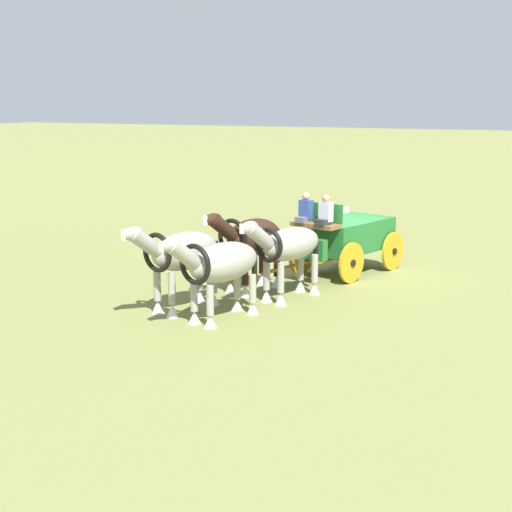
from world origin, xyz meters
The scene contains 7 objects.
ground_plane centered at (0.00, 0.00, 0.00)m, with size 220.00×220.00×0.00m, color olive.
show_wagon centered at (0.17, -0.05, 1.13)m, with size 5.82×2.71×2.57m.
draft_horse_rear_near centered at (3.82, -0.35, 1.40)m, with size 3.06×1.38×2.27m.
draft_horse_rear_off centered at (3.47, -1.60, 1.45)m, with size 2.92×1.45×2.33m.
draft_horse_lead_near centered at (6.32, -1.02, 1.35)m, with size 3.12×1.46×2.21m.
draft_horse_lead_off centered at (5.98, -2.27, 1.44)m, with size 3.06×1.45×2.32m.
sponsor_banner centered at (-4.85, -2.35, 0.55)m, with size 3.20×0.06×1.10m, color silver.
Camera 1 is at (22.21, 7.57, 5.23)m, focal length 54.81 mm.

